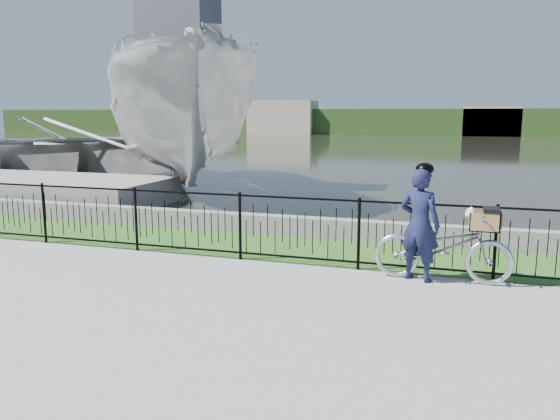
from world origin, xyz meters
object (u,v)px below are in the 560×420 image
(boat_near, at_px, (182,118))
(boat_far, at_px, (40,148))
(bicycle_rig, at_px, (443,246))
(cyclist, at_px, (420,223))

(boat_near, distance_m, boat_far, 6.59)
(bicycle_rig, distance_m, boat_far, 17.11)
(cyclist, distance_m, boat_near, 11.27)
(boat_far, bearing_deg, bicycle_rig, -30.43)
(cyclist, distance_m, boat_far, 16.83)
(bicycle_rig, height_order, cyclist, cyclist)
(bicycle_rig, bearing_deg, boat_far, 149.57)
(bicycle_rig, relative_size, cyclist, 1.13)
(bicycle_rig, distance_m, cyclist, 0.49)
(boat_near, bearing_deg, bicycle_rig, -43.13)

